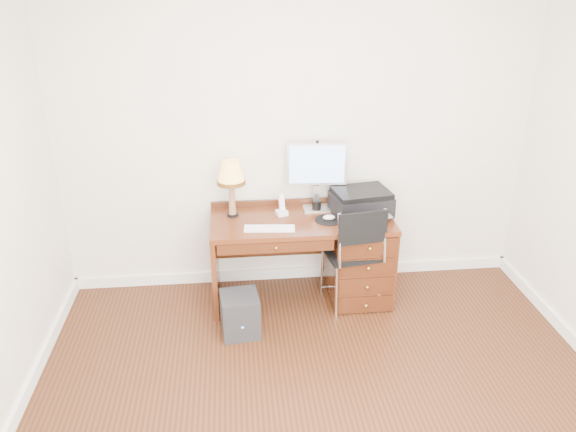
{
  "coord_description": "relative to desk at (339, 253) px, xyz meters",
  "views": [
    {
      "loc": [
        -0.54,
        -2.77,
        2.67
      ],
      "look_at": [
        -0.14,
        1.2,
        0.87
      ],
      "focal_mm": 35.0,
      "sensor_mm": 36.0,
      "label": 1
    }
  ],
  "objects": [
    {
      "name": "leg_lamp",
      "position": [
        -0.89,
        0.12,
        0.69
      ],
      "size": [
        0.23,
        0.23,
        0.48
      ],
      "color": "black",
      "rests_on": "desk"
    },
    {
      "name": "room_shell",
      "position": [
        -0.32,
        -0.77,
        -0.36
      ],
      "size": [
        4.0,
        4.0,
        4.0
      ],
      "color": "silver",
      "rests_on": "ground"
    },
    {
      "name": "chair",
      "position": [
        0.08,
        -0.21,
        0.16
      ],
      "size": [
        0.5,
        0.51,
        0.94
      ],
      "rotation": [
        0.0,
        0.0,
        0.15
      ],
      "color": "black",
      "rests_on": "ground"
    },
    {
      "name": "equipment_box",
      "position": [
        -0.86,
        -0.48,
        -0.24
      ],
      "size": [
        0.32,
        0.32,
        0.34
      ],
      "primitive_type": "cube",
      "rotation": [
        0.0,
        0.0,
        0.1
      ],
      "color": "black",
      "rests_on": "ground"
    },
    {
      "name": "printer",
      "position": [
        0.18,
        0.06,
        0.44
      ],
      "size": [
        0.52,
        0.43,
        0.21
      ],
      "rotation": [
        0.0,
        0.0,
        0.16
      ],
      "color": "black",
      "rests_on": "desk"
    },
    {
      "name": "phone",
      "position": [
        -0.48,
        0.09,
        0.39
      ],
      "size": [
        0.11,
        0.11,
        0.18
      ],
      "rotation": [
        0.0,
        0.0,
        0.3
      ],
      "color": "white",
      "rests_on": "desk"
    },
    {
      "name": "mouse_pad",
      "position": [
        -0.1,
        -0.06,
        0.35
      ],
      "size": [
        0.23,
        0.23,
        0.05
      ],
      "color": "black",
      "rests_on": "desk"
    },
    {
      "name": "desk",
      "position": [
        0.0,
        0.0,
        0.0
      ],
      "size": [
        1.5,
        0.67,
        0.75
      ],
      "color": "#572612",
      "rests_on": "ground"
    },
    {
      "name": "monitor",
      "position": [
        -0.17,
        0.22,
        0.7
      ],
      "size": [
        0.5,
        0.17,
        0.58
      ],
      "rotation": [
        0.0,
        0.0,
        -0.07
      ],
      "color": "silver",
      "rests_on": "desk"
    },
    {
      "name": "keyboard",
      "position": [
        -0.6,
        -0.18,
        0.34
      ],
      "size": [
        0.41,
        0.15,
        0.02
      ],
      "primitive_type": "cube",
      "rotation": [
        0.0,
        0.0,
        -0.1
      ],
      "color": "white",
      "rests_on": "desk"
    },
    {
      "name": "pen_cup",
      "position": [
        -0.18,
        0.15,
        0.38
      ],
      "size": [
        0.08,
        0.08,
        0.09
      ],
      "primitive_type": "cylinder",
      "color": "black",
      "rests_on": "desk"
    },
    {
      "name": "ground",
      "position": [
        -0.32,
        -1.4,
        -0.41
      ],
      "size": [
        4.0,
        4.0,
        0.0
      ],
      "primitive_type": "plane",
      "color": "#32180B",
      "rests_on": "ground"
    }
  ]
}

